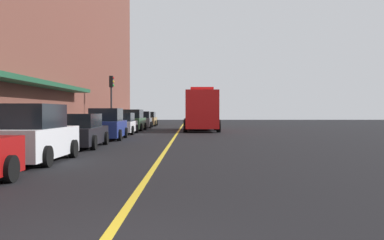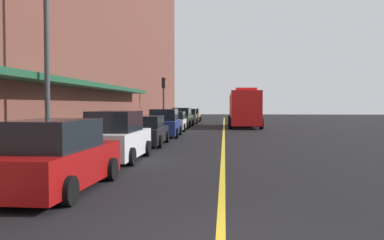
{
  "view_description": "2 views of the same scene",
  "coord_description": "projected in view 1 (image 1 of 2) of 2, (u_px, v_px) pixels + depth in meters",
  "views": [
    {
      "loc": [
        1.11,
        -5.05,
        1.65
      ],
      "look_at": [
        1.25,
        27.26,
        1.01
      ],
      "focal_mm": 41.72,
      "sensor_mm": 36.0,
      "label": 1
    },
    {
      "loc": [
        0.06,
        -6.24,
        2.14
      ],
      "look_at": [
        -2.59,
        27.82,
        0.83
      ],
      "focal_mm": 39.23,
      "sensor_mm": 36.0,
      "label": 2
    }
  ],
  "objects": [
    {
      "name": "parked_car_5",
      "position": [
        131.0,
        121.0,
        38.02
      ],
      "size": [
        2.05,
        4.47,
        1.8
      ],
      "rotation": [
        0.0,
        0.0,
        1.55
      ],
      "color": "#2D5133",
      "rests_on": "ground"
    },
    {
      "name": "parking_meter_2",
      "position": [
        112.0,
        118.0,
        36.86
      ],
      "size": [
        0.14,
        0.18,
        1.33
      ],
      "color": "#4C4C51",
      "rests_on": "sidewalk_left"
    },
    {
      "name": "parking_meter_1",
      "position": [
        57.0,
        123.0,
        21.65
      ],
      "size": [
        0.14,
        0.18,
        1.33
      ],
      "color": "#4C4C51",
      "rests_on": "sidewalk_left"
    },
    {
      "name": "parking_meter_0",
      "position": [
        100.0,
        119.0,
        31.83
      ],
      "size": [
        0.14,
        0.18,
        1.33
      ],
      "color": "#4C4C51",
      "rests_on": "sidewalk_left"
    },
    {
      "name": "sidewalk_left",
      "position": [
        82.0,
        135.0,
        30.05
      ],
      "size": [
        2.4,
        70.0,
        0.15
      ],
      "primitive_type": "cube",
      "color": "#9E9B93",
      "rests_on": "ground"
    },
    {
      "name": "parked_car_7",
      "position": [
        146.0,
        119.0,
        49.97
      ],
      "size": [
        2.06,
        4.74,
        1.59
      ],
      "rotation": [
        0.0,
        0.0,
        1.58
      ],
      "color": "#A5844C",
      "rests_on": "ground"
    },
    {
      "name": "fire_truck",
      "position": [
        199.0,
        111.0,
        37.76
      ],
      "size": [
        2.92,
        8.76,
        3.52
      ],
      "rotation": [
        0.0,
        0.0,
        -1.57
      ],
      "color": "red",
      "rests_on": "ground"
    },
    {
      "name": "parked_car_4",
      "position": [
        120.0,
        124.0,
        32.15
      ],
      "size": [
        1.98,
        4.29,
        1.53
      ],
      "rotation": [
        0.0,
        0.0,
        1.58
      ],
      "color": "silver",
      "rests_on": "ground"
    },
    {
      "name": "ground_plane",
      "position": [
        174.0,
        136.0,
        30.08
      ],
      "size": [
        112.0,
        112.0,
        0.0
      ],
      "primitive_type": "plane",
      "color": "black"
    },
    {
      "name": "parked_car_3",
      "position": [
        105.0,
        125.0,
        25.98
      ],
      "size": [
        2.12,
        4.65,
        1.81
      ],
      "rotation": [
        0.0,
        0.0,
        1.6
      ],
      "color": "navy",
      "rests_on": "ground"
    },
    {
      "name": "lane_center_stripe",
      "position": [
        174.0,
        136.0,
        30.08
      ],
      "size": [
        0.16,
        70.0,
        0.01
      ],
      "primitive_type": "cube",
      "color": "gold",
      "rests_on": "ground"
    },
    {
      "name": "parked_car_2",
      "position": [
        78.0,
        131.0,
        20.24
      ],
      "size": [
        2.05,
        4.86,
        1.53
      ],
      "rotation": [
        0.0,
        0.0,
        1.59
      ],
      "color": "black",
      "rests_on": "ground"
    },
    {
      "name": "parked_car_6",
      "position": [
        139.0,
        120.0,
        44.12
      ],
      "size": [
        2.2,
        4.25,
        1.63
      ],
      "rotation": [
        0.0,
        0.0,
        1.6
      ],
      "color": "#595B60",
      "rests_on": "ground"
    },
    {
      "name": "parking_meter_3",
      "position": [
        70.0,
        122.0,
        23.9
      ],
      "size": [
        0.14,
        0.18,
        1.33
      ],
      "color": "#4C4C51",
      "rests_on": "sidewalk_left"
    },
    {
      "name": "traffic_light_near",
      "position": [
        109.0,
        92.0,
        35.3
      ],
      "size": [
        0.38,
        0.36,
        4.3
      ],
      "color": "#232326",
      "rests_on": "sidewalk_left"
    },
    {
      "name": "parked_car_1",
      "position": [
        31.0,
        135.0,
        14.33
      ],
      "size": [
        2.07,
        4.4,
        1.88
      ],
      "rotation": [
        0.0,
        0.0,
        1.55
      ],
      "color": "silver",
      "rests_on": "ground"
    }
  ]
}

